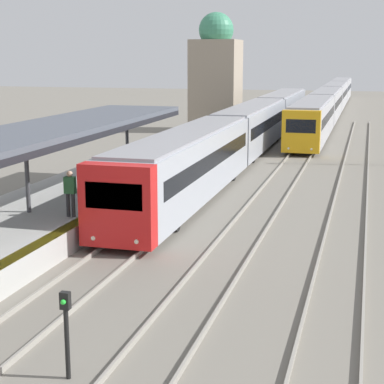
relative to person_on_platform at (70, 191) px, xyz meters
name	(u,v)px	position (x,y,z in m)	size (l,w,h in m)	color
platform_canopy	(26,135)	(-1.75, 0.22, 1.90)	(4.00, 25.15, 2.97)	#4C515B
person_on_platform	(70,191)	(0.00, 0.00, 0.00)	(0.40, 0.22, 1.66)	#2D2D33
train_near	(251,126)	(2.23, 23.56, -0.06)	(2.56, 49.91, 3.15)	red
train_far	(331,99)	(5.85, 53.94, -0.06)	(2.49, 64.89, 3.15)	gold
signal_post_near	(66,326)	(4.40, -9.28, -0.65)	(0.20, 0.21, 1.87)	black
distant_domed_building	(216,76)	(-2.98, 34.90, 2.95)	(4.00, 4.00, 10.17)	gray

